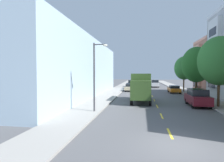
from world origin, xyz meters
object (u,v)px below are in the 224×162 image
object	(u,v)px
street_tree_second	(219,61)
street_lamp	(96,72)
parked_hatchback_champagne	(129,88)
parked_sedan_orange	(174,89)
street_tree_third	(196,65)
parked_sedan_teal	(130,86)
street_tree_farthest	(184,68)
delivery_box_truck	(141,86)
parked_suv_burgundy	(197,97)
parked_suv_black	(132,84)
moving_silver_sedan	(155,83)

from	to	relation	value
street_tree_second	street_lamp	xyz separation A→B (m)	(-12.34, -4.53, -1.15)
parked_hatchback_champagne	parked_sedan_orange	bearing A→B (deg)	-16.20
street_lamp	parked_sedan_orange	world-z (taller)	street_lamp
street_tree_third	parked_sedan_teal	xyz separation A→B (m)	(-10.80, 14.77, -4.25)
street_tree_farthest	street_lamp	world-z (taller)	street_tree_farthest
delivery_box_truck	street_tree_second	bearing A→B (deg)	-22.08
street_tree_second	street_lamp	size ratio (longest dim) A/B	1.18
parked_suv_burgundy	street_lamp	bearing A→B (deg)	-153.08
parked_suv_black	street_tree_second	bearing A→B (deg)	-70.23
delivery_box_truck	parked_suv_burgundy	size ratio (longest dim) A/B	1.54
parked_hatchback_champagne	parked_suv_burgundy	bearing A→B (deg)	-63.44
street_lamp	parked_sedan_teal	world-z (taller)	street_lamp
street_lamp	delivery_box_truck	bearing A→B (deg)	62.20
parked_sedan_teal	delivery_box_truck	bearing A→B (deg)	-82.64
parked_suv_burgundy	moving_silver_sedan	distance (m)	30.59
street_tree_farthest	moving_silver_sedan	distance (m)	14.98
parked_hatchback_champagne	parked_suv_black	distance (m)	11.68
street_tree_farthest	parked_suv_black	bearing A→B (deg)	130.98
delivery_box_truck	parked_sedan_teal	xyz separation A→B (m)	(-2.61, 20.19, -1.27)
street_tree_second	parked_suv_burgundy	size ratio (longest dim) A/B	1.55
street_lamp	parked_suv_burgundy	distance (m)	12.04
street_tree_third	parked_sedan_orange	distance (m)	8.40
parked_suv_black	street_lamp	bearing A→B (deg)	-92.70
parked_sedan_orange	parked_suv_burgundy	distance (m)	14.91
street_tree_second	parked_suv_black	bearing A→B (deg)	109.77
street_tree_farthest	street_tree_third	bearing A→B (deg)	-90.00
parked_sedan_teal	parked_suv_black	world-z (taller)	parked_suv_black
moving_silver_sedan	parked_sedan_teal	bearing A→B (deg)	-128.76
street_tree_third	parked_sedan_teal	bearing A→B (deg)	126.18
street_lamp	delivery_box_truck	distance (m)	9.06
parked_sedan_teal	moving_silver_sedan	distance (m)	9.91
delivery_box_truck	parked_suv_burgundy	xyz separation A→B (m)	(6.29, -2.56, -1.04)
delivery_box_truck	street_lamp	bearing A→B (deg)	-117.80
parked_sedan_teal	parked_suv_burgundy	bearing A→B (deg)	-68.65
parked_sedan_orange	parked_suv_burgundy	bearing A→B (deg)	-89.27
parked_suv_black	parked_sedan_orange	bearing A→B (deg)	-58.65
street_lamp	parked_sedan_teal	distance (m)	28.25
parked_sedan_orange	street_tree_third	bearing A→B (deg)	-73.15
parked_sedan_teal	parked_suv_burgundy	size ratio (longest dim) A/B	0.94
parked_sedan_orange	parked_hatchback_champagne	bearing A→B (deg)	163.80
delivery_box_truck	parked_sedan_teal	size ratio (longest dim) A/B	1.65
street_tree_farthest	parked_suv_burgundy	size ratio (longest dim) A/B	1.42
parked_sedan_teal	parked_hatchback_champagne	size ratio (longest dim) A/B	1.12
street_tree_farthest	moving_silver_sedan	size ratio (longest dim) A/B	1.42
street_tree_third	parked_suv_black	world-z (taller)	street_tree_third
parked_suv_burgundy	moving_silver_sedan	size ratio (longest dim) A/B	1.00
street_lamp	parked_sedan_orange	distance (m)	22.86
street_tree_second	parked_suv_burgundy	xyz separation A→B (m)	(-1.91, 0.77, -4.01)
parked_sedan_teal	parked_hatchback_champagne	bearing A→B (deg)	-87.81
street_tree_third	delivery_box_truck	bearing A→B (deg)	-146.55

